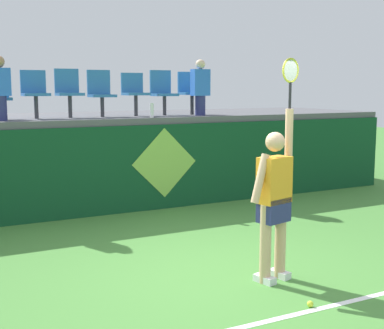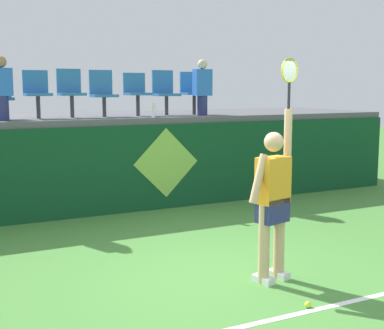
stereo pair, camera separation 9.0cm
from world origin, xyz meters
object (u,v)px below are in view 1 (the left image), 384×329
Objects in this scene: stadium_chair_1 at (35,91)px; stadium_chair_6 at (190,90)px; water_bottle at (152,110)px; tennis_ball at (310,304)px; stadium_chair_3 at (101,91)px; spectator_0 at (0,87)px; stadium_chair_2 at (68,90)px; stadium_chair_5 at (163,90)px; tennis_player at (274,197)px; stadium_chair_4 at (134,91)px; spectator_1 at (200,87)px.

stadium_chair_1 is 3.07m from stadium_chair_6.
tennis_ball is at bearing -94.49° from water_bottle.
stadium_chair_3 is 1.89m from spectator_0.
stadium_chair_2 is at bearing 99.35° from tennis_ball.
stadium_chair_3 is at bearing 0.29° from stadium_chair_1.
stadium_chair_3 is 0.99× the size of stadium_chair_5.
tennis_player reaches higher than stadium_chair_3.
stadium_chair_2 is 1.27m from stadium_chair_4.
tennis_player is 5.18m from stadium_chair_6.
water_bottle is (0.27, 4.13, 0.82)m from tennis_player.
water_bottle is 0.31× the size of stadium_chair_1.
tennis_player is at bearing -93.69° from water_bottle.
water_bottle is 2.61m from spectator_0.
tennis_ball is 0.08× the size of stadium_chair_1.
stadium_chair_5 is at bearing -0.01° from stadium_chair_3.
stadium_chair_5 reaches higher than stadium_chair_4.
spectator_0 is at bearing -147.03° from stadium_chair_1.
stadium_chair_2 is 2.51m from spectator_1.
stadium_chair_1 is at bearing 172.11° from spectator_1.
stadium_chair_2 is at bearing -179.75° from stadium_chair_3.
stadium_chair_5 is (0.93, 5.66, 2.12)m from tennis_ball.
stadium_chair_5 is (1.86, 0.00, -0.01)m from stadium_chair_2.
tennis_ball is 6.23m from stadium_chair_1.
stadium_chair_6 is (1.54, 5.66, 2.12)m from tennis_ball.
stadium_chair_1 is 0.96× the size of stadium_chair_5.
stadium_chair_3 is 1.06× the size of stadium_chair_4.
spectator_1 is at bearing -35.43° from stadium_chair_5.
stadium_chair_2 is at bearing -179.92° from stadium_chair_5.
stadium_chair_6 reaches higher than stadium_chair_1.
tennis_player reaches higher than water_bottle.
stadium_chair_3 is at bearing 167.01° from spectator_1.
spectator_1 reaches higher than stadium_chair_1.
tennis_ball is at bearing -99.35° from stadium_chair_5.
stadium_chair_4 is (-0.05, 0.71, 0.34)m from water_bottle.
tennis_ball is at bearing -80.65° from stadium_chair_2.
tennis_player is 9.59× the size of water_bottle.
water_bottle is 0.79m from stadium_chair_4.
spectator_0 is (-2.17, 5.24, 2.18)m from tennis_ball.
tennis_player is at bearing -107.78° from spectator_1.
stadium_chair_1 is 0.60m from stadium_chair_2.
spectator_1 reaches higher than water_bottle.
stadium_chair_6 is at bearing -0.16° from stadium_chair_3.
stadium_chair_4 is at bearing 86.62° from tennis_ball.
tennis_player is 2.93× the size of stadium_chair_3.
spectator_1 is (2.47, -0.43, 0.06)m from stadium_chair_2.
water_bottle is 0.31× the size of stadium_chair_3.
stadium_chair_3 is 1.01× the size of stadium_chair_6.
stadium_chair_1 is at bearing 105.13° from tennis_ball.
stadium_chair_5 is (0.54, 0.72, 0.35)m from water_bottle.
stadium_chair_2 reaches higher than stadium_chair_6.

